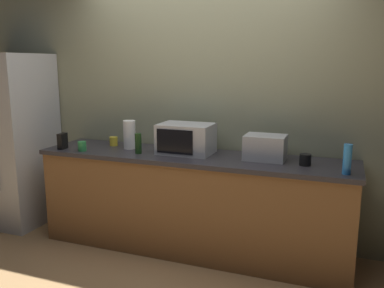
{
  "coord_description": "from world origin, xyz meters",
  "views": [
    {
      "loc": [
        1.24,
        -2.88,
        1.7
      ],
      "look_at": [
        0.0,
        0.4,
        1.0
      ],
      "focal_mm": 37.77,
      "sensor_mm": 36.0,
      "label": 1
    }
  ],
  "objects_px": {
    "paper_towel_roll": "(129,135)",
    "mug_yellow": "(114,141)",
    "mug_green": "(82,146)",
    "microwave": "(186,139)",
    "bottle_spray_cleaner": "(347,159)",
    "bottle_wine": "(138,143)",
    "mug_black": "(305,160)",
    "cordless_phone": "(63,141)",
    "toaster_oven": "(265,147)",
    "refrigerator": "(13,140)"
  },
  "relations": [
    {
      "from": "paper_towel_roll",
      "to": "mug_yellow",
      "type": "distance_m",
      "value": 0.25
    },
    {
      "from": "mug_yellow",
      "to": "mug_green",
      "type": "xyz_separation_m",
      "value": [
        -0.14,
        -0.32,
        0.0
      ]
    },
    {
      "from": "mug_green",
      "to": "microwave",
      "type": "bearing_deg",
      "value": 14.95
    },
    {
      "from": "bottle_spray_cleaner",
      "to": "bottle_wine",
      "type": "bearing_deg",
      "value": 177.51
    },
    {
      "from": "mug_black",
      "to": "mug_green",
      "type": "xyz_separation_m",
      "value": [
        -2.0,
        -0.18,
        -0.0
      ]
    },
    {
      "from": "cordless_phone",
      "to": "mug_green",
      "type": "relative_size",
      "value": 1.68
    },
    {
      "from": "microwave",
      "to": "toaster_oven",
      "type": "distance_m",
      "value": 0.72
    },
    {
      "from": "microwave",
      "to": "mug_green",
      "type": "relative_size",
      "value": 5.37
    },
    {
      "from": "paper_towel_roll",
      "to": "refrigerator",
      "type": "bearing_deg",
      "value": -177.93
    },
    {
      "from": "paper_towel_roll",
      "to": "mug_green",
      "type": "xyz_separation_m",
      "value": [
        -0.36,
        -0.25,
        -0.09
      ]
    },
    {
      "from": "mug_black",
      "to": "microwave",
      "type": "bearing_deg",
      "value": 176.12
    },
    {
      "from": "bottle_wine",
      "to": "mug_yellow",
      "type": "bearing_deg",
      "value": 150.48
    },
    {
      "from": "bottle_wine",
      "to": "bottle_spray_cleaner",
      "type": "relative_size",
      "value": 0.81
    },
    {
      "from": "bottle_wine",
      "to": "mug_yellow",
      "type": "height_order",
      "value": "bottle_wine"
    },
    {
      "from": "bottle_spray_cleaner",
      "to": "mug_green",
      "type": "bearing_deg",
      "value": -179.57
    },
    {
      "from": "bottle_spray_cleaner",
      "to": "mug_black",
      "type": "relative_size",
      "value": 2.43
    },
    {
      "from": "refrigerator",
      "to": "mug_green",
      "type": "relative_size",
      "value": 20.13
    },
    {
      "from": "mug_yellow",
      "to": "mug_black",
      "type": "height_order",
      "value": "mug_black"
    },
    {
      "from": "microwave",
      "to": "toaster_oven",
      "type": "height_order",
      "value": "microwave"
    },
    {
      "from": "toaster_oven",
      "to": "cordless_phone",
      "type": "distance_m",
      "value": 1.91
    },
    {
      "from": "mug_yellow",
      "to": "mug_green",
      "type": "relative_size",
      "value": 0.98
    },
    {
      "from": "bottle_wine",
      "to": "bottle_spray_cleaner",
      "type": "distance_m",
      "value": 1.77
    },
    {
      "from": "toaster_oven",
      "to": "mug_green",
      "type": "xyz_separation_m",
      "value": [
        -1.66,
        -0.26,
        -0.06
      ]
    },
    {
      "from": "microwave",
      "to": "mug_black",
      "type": "distance_m",
      "value": 1.06
    },
    {
      "from": "refrigerator",
      "to": "mug_yellow",
      "type": "bearing_deg",
      "value": 5.64
    },
    {
      "from": "microwave",
      "to": "bottle_wine",
      "type": "xyz_separation_m",
      "value": [
        -0.4,
        -0.16,
        -0.04
      ]
    },
    {
      "from": "microwave",
      "to": "cordless_phone",
      "type": "relative_size",
      "value": 3.2
    },
    {
      "from": "microwave",
      "to": "cordless_phone",
      "type": "distance_m",
      "value": 1.2
    },
    {
      "from": "refrigerator",
      "to": "mug_black",
      "type": "relative_size",
      "value": 19.38
    },
    {
      "from": "microwave",
      "to": "mug_green",
      "type": "distance_m",
      "value": 0.98
    },
    {
      "from": "mug_black",
      "to": "refrigerator",
      "type": "bearing_deg",
      "value": 179.56
    },
    {
      "from": "toaster_oven",
      "to": "paper_towel_roll",
      "type": "distance_m",
      "value": 1.3
    },
    {
      "from": "cordless_phone",
      "to": "mug_black",
      "type": "bearing_deg",
      "value": -1.91
    },
    {
      "from": "bottle_spray_cleaner",
      "to": "paper_towel_roll",
      "type": "bearing_deg",
      "value": 173.08
    },
    {
      "from": "paper_towel_roll",
      "to": "bottle_spray_cleaner",
      "type": "bearing_deg",
      "value": -6.92
    },
    {
      "from": "bottle_wine",
      "to": "mug_black",
      "type": "distance_m",
      "value": 1.46
    },
    {
      "from": "microwave",
      "to": "mug_yellow",
      "type": "distance_m",
      "value": 0.81
    },
    {
      "from": "cordless_phone",
      "to": "mug_yellow",
      "type": "relative_size",
      "value": 1.72
    },
    {
      "from": "cordless_phone",
      "to": "toaster_oven",
      "type": "bearing_deg",
      "value": 1.35
    },
    {
      "from": "refrigerator",
      "to": "microwave",
      "type": "relative_size",
      "value": 3.75
    },
    {
      "from": "paper_towel_roll",
      "to": "mug_green",
      "type": "distance_m",
      "value": 0.45
    },
    {
      "from": "refrigerator",
      "to": "cordless_phone",
      "type": "bearing_deg",
      "value": -13.21
    },
    {
      "from": "mug_yellow",
      "to": "bottle_wine",
      "type": "bearing_deg",
      "value": -29.52
    },
    {
      "from": "bottle_wine",
      "to": "mug_yellow",
      "type": "xyz_separation_m",
      "value": [
        -0.4,
        0.23,
        -0.05
      ]
    },
    {
      "from": "bottle_spray_cleaner",
      "to": "mug_black",
      "type": "height_order",
      "value": "bottle_spray_cleaner"
    },
    {
      "from": "cordless_phone",
      "to": "mug_green",
      "type": "height_order",
      "value": "cordless_phone"
    },
    {
      "from": "refrigerator",
      "to": "bottle_spray_cleaner",
      "type": "xyz_separation_m",
      "value": [
        3.34,
        -0.19,
        0.11
      ]
    },
    {
      "from": "microwave",
      "to": "bottle_spray_cleaner",
      "type": "distance_m",
      "value": 1.39
    },
    {
      "from": "microwave",
      "to": "paper_towel_roll",
      "type": "relative_size",
      "value": 1.78
    },
    {
      "from": "cordless_phone",
      "to": "bottle_wine",
      "type": "height_order",
      "value": "bottle_wine"
    }
  ]
}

